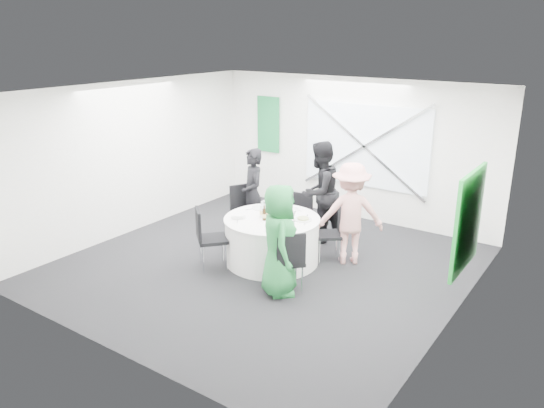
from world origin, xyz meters
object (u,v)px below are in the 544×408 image
Objects in this scene: chair_back_left at (244,208)px; chair_back_right at (334,230)px; person_woman_green at (279,240)px; green_water_bottle at (281,212)px; banquet_table at (272,240)px; chair_front_left at (207,234)px; person_man_back_left at (253,194)px; clear_water_bottle at (262,211)px; chair_front_right at (289,257)px; person_woman_pink at (350,214)px; chair_back at (300,214)px; person_man_back at (320,192)px.

chair_back_left is 1.82m from chair_back_right.
person_woman_green reaches higher than green_water_bottle.
chair_front_left is (-0.70, -0.80, 0.21)m from banquet_table.
person_man_back_left is 1.02× the size of person_woman_green.
green_water_bottle is 0.34m from clear_water_bottle.
chair_front_right is 0.57× the size of person_woman_pink.
chair_front_left is at bearing -46.13° from chair_front_right.
chair_back_left is (-0.92, -0.46, 0.07)m from chair_back.
chair_front_left is at bearing -131.44° from banquet_table.
chair_back_right is at bearing 52.35° from person_man_back.
chair_front_left is at bearing -137.67° from chair_back_left.
person_woman_green is 5.24× the size of green_water_bottle.
person_man_back_left is at bearing -52.71° from person_man_back.
green_water_bottle is at bearing -80.73° from chair_back.
chair_back_right is at bearing -18.03° from person_woman_pink.
chair_back_left is 2.24m from person_woman_green.
person_woman_pink reaches higher than chair_front_right.
person_man_back_left reaches higher than chair_front_left.
chair_front_right is at bearing -42.93° from banquet_table.
person_woman_pink is (1.14, -0.32, 0.33)m from chair_back.
green_water_bottle is at bearing -97.28° from chair_front_right.
person_man_back is at bearing -173.41° from chair_back_right.
chair_back is at bearing -34.03° from chair_back_left.
clear_water_bottle is (-0.16, -0.05, 0.48)m from banquet_table.
person_woman_green is at bearing -99.96° from chair_back_left.
chair_back is at bearing 95.62° from banquet_table.
person_woman_pink reaches higher than chair_front_left.
chair_back_right is (1.81, 0.07, -0.05)m from chair_back_left.
chair_front_right is 2.25m from person_man_back_left.
chair_back_left is 0.59× the size of person_woman_pink.
green_water_bottle is (1.05, -0.64, 0.05)m from person_man_back_left.
chair_back_right is 1.23m from clear_water_bottle.
banquet_table is 1.79× the size of chair_back.
chair_back_left is 2.29m from chair_front_right.
green_water_bottle is (0.02, -1.25, -0.03)m from person_man_back.
person_woman_green is (-0.13, -0.06, 0.25)m from chair_front_right.
chair_back_left is 1.40m from person_man_back.
banquet_table is 1.56× the size of chair_front_left.
clear_water_bottle is (0.54, 0.74, 0.27)m from chair_front_left.
banquet_table is 0.93× the size of person_woman_pink.
chair_back is 2.06m from person_woman_green.
clear_water_bottle is at bearing -161.61° from banquet_table.
chair_back_right is at bearing -58.49° from chair_back_left.
green_water_bottle is at bearing -85.49° from chair_back_left.
banquet_table is 1.34m from person_woman_pink.
chair_back_right is 0.54× the size of person_man_back_left.
chair_back_left is at bearing -83.08° from chair_front_right.
person_man_back_left is at bearing -41.62° from chair_front_left.
chair_back_right is 0.50× the size of person_man_back.
chair_front_left is (-1.50, -1.44, 0.06)m from chair_back_right.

